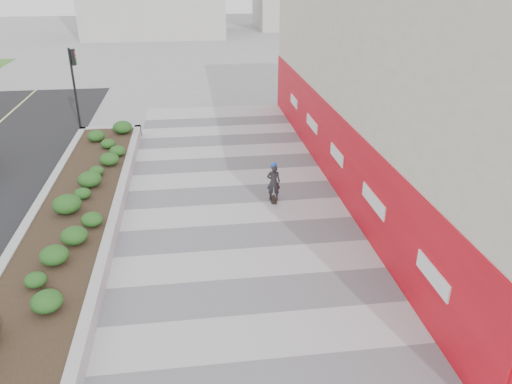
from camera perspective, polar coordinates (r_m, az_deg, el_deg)
ground at (r=12.27m, az=1.03°, el=-16.67°), size 160.00×160.00×0.00m
walkway at (r=14.62m, az=-0.75°, el=-8.90°), size 8.00×36.00×0.01m
building at (r=20.34m, az=17.34°, el=11.99°), size 6.04×24.08×8.00m
planter at (r=18.28m, az=-19.74°, el=-1.65°), size 3.00×18.00×0.90m
traffic_signal_near at (r=27.72m, az=-20.05°, el=12.25°), size 0.33×0.28×4.20m
manhole_cover at (r=14.68m, az=1.21°, el=-8.76°), size 0.44×0.44×0.01m
skateboarder at (r=18.31m, az=2.02°, el=1.18°), size 0.53×0.73×1.54m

